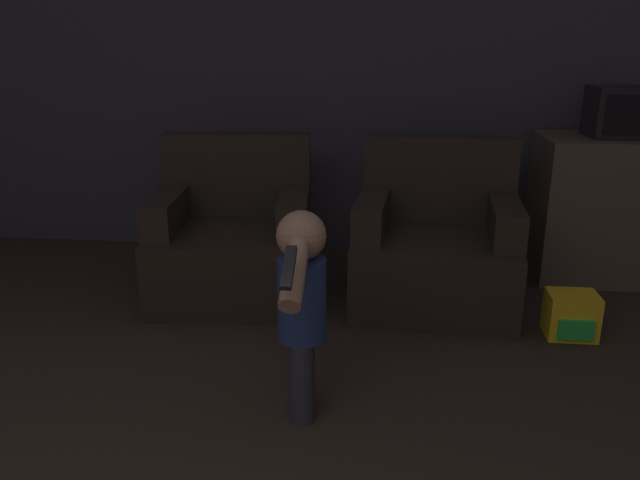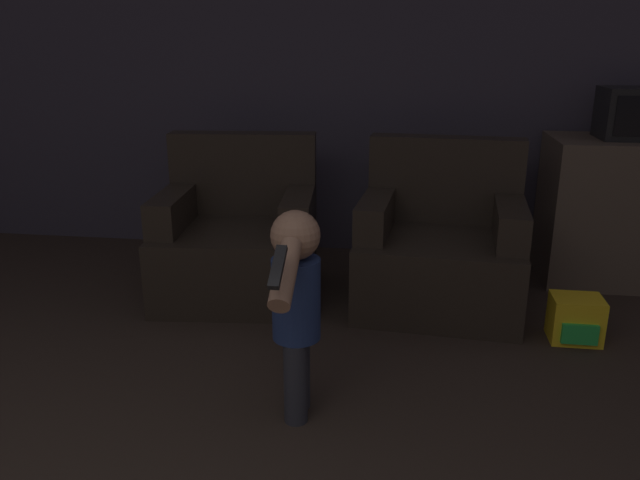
% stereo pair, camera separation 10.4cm
% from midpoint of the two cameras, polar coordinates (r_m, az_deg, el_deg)
% --- Properties ---
extents(wall_back, '(8.40, 0.05, 2.60)m').
position_cam_midpoint_polar(wall_back, '(4.40, -4.84, 15.83)').
color(wall_back, '#3D3842').
rests_on(wall_back, ground_plane).
extents(armchair_left, '(0.95, 0.86, 0.92)m').
position_cam_midpoint_polar(armchair_left, '(3.69, -8.70, -0.14)').
color(armchair_left, black).
rests_on(armchair_left, ground_plane).
extents(armchair_right, '(0.94, 0.85, 0.92)m').
position_cam_midpoint_polar(armchair_right, '(3.59, 9.70, -0.73)').
color(armchair_right, black).
rests_on(armchair_right, ground_plane).
extents(person_toddler, '(0.19, 0.59, 0.85)m').
position_cam_midpoint_polar(person_toddler, '(2.38, -2.95, -5.51)').
color(person_toddler, '#28282D').
rests_on(person_toddler, ground_plane).
extents(toy_backpack, '(0.25, 0.21, 0.23)m').
position_cam_midpoint_polar(toy_backpack, '(3.41, 21.18, -6.45)').
color(toy_backpack, yellow).
rests_on(toy_backpack, ground_plane).
extents(microwave, '(0.49, 0.33, 0.30)m').
position_cam_midpoint_polar(microwave, '(4.21, 26.03, 10.45)').
color(microwave, black).
rests_on(microwave, kitchen_counter).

